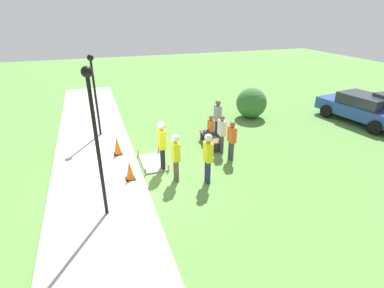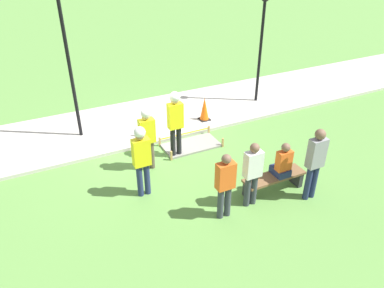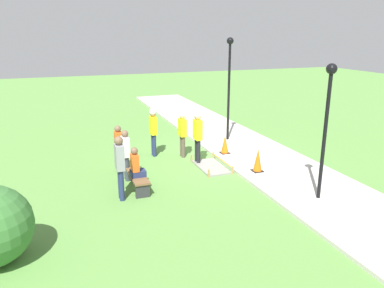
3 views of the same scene
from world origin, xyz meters
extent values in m
plane|color=#5B8E42|center=(0.00, 0.00, 0.00)|extent=(60.00, 60.00, 0.00)
cube|color=#BCB7AD|center=(0.00, -1.56, 0.05)|extent=(28.00, 3.11, 0.10)
cube|color=gray|center=(-0.97, 0.56, 0.03)|extent=(1.63, 0.86, 0.06)
cube|color=tan|center=(-1.78, 0.13, 0.14)|extent=(0.05, 0.05, 0.28)
cube|color=tan|center=(-0.16, 0.13, 0.14)|extent=(0.05, 0.05, 0.28)
cube|color=tan|center=(-1.78, 0.99, 0.14)|extent=(0.05, 0.05, 0.28)
cube|color=tan|center=(-0.16, 0.99, 0.14)|extent=(0.05, 0.05, 0.28)
cube|color=yellow|center=(-0.97, 0.13, 0.21)|extent=(1.63, 0.00, 0.04)
cube|color=black|center=(-2.03, -0.65, 0.11)|extent=(0.34, 0.34, 0.02)
cone|color=orange|center=(-2.03, -0.65, 0.50)|extent=(0.29, 0.29, 0.75)
cube|color=black|center=(0.09, -0.45, 0.11)|extent=(0.34, 0.34, 0.02)
cone|color=orange|center=(0.09, -0.45, 0.46)|extent=(0.29, 0.29, 0.67)
cube|color=#2D2D33|center=(-2.52, 3.33, 0.19)|extent=(0.12, 0.40, 0.39)
cube|color=#2D2D33|center=(-1.14, 3.33, 0.19)|extent=(0.12, 0.40, 0.39)
cube|color=brown|center=(-1.83, 3.33, 0.42)|extent=(1.58, 0.44, 0.06)
cube|color=navy|center=(-1.98, 3.33, 0.54)|extent=(0.34, 0.44, 0.18)
cube|color=#E55B1E|center=(-1.98, 3.41, 0.88)|extent=(0.36, 0.20, 0.50)
sphere|color=brown|center=(-1.98, 3.41, 1.23)|extent=(0.21, 0.21, 0.21)
cylinder|color=black|center=(-0.46, 0.83, 0.45)|extent=(0.14, 0.14, 0.89)
cylinder|color=black|center=(-0.28, 0.83, 0.45)|extent=(0.14, 0.14, 0.89)
cube|color=yellow|center=(-0.37, 0.83, 1.25)|extent=(0.40, 0.22, 0.71)
sphere|color=tan|center=(-0.37, 0.83, 1.72)|extent=(0.24, 0.24, 0.24)
sphere|color=white|center=(-0.37, 0.83, 1.79)|extent=(0.28, 0.28, 0.28)
cylinder|color=brown|center=(0.44, 1.09, 0.41)|extent=(0.14, 0.14, 0.81)
cylinder|color=brown|center=(0.62, 1.09, 0.41)|extent=(0.14, 0.14, 0.81)
cube|color=yellow|center=(0.53, 1.09, 1.13)|extent=(0.40, 0.22, 0.64)
sphere|color=tan|center=(0.53, 1.09, 1.56)|extent=(0.22, 0.22, 0.22)
sphere|color=white|center=(0.53, 1.09, 1.62)|extent=(0.25, 0.25, 0.25)
cylinder|color=navy|center=(0.93, 2.08, 0.42)|extent=(0.14, 0.14, 0.85)
cylinder|color=navy|center=(1.11, 2.08, 0.42)|extent=(0.14, 0.14, 0.85)
cube|color=yellow|center=(1.02, 2.08, 1.18)|extent=(0.40, 0.22, 0.67)
sphere|color=#A37A5B|center=(1.02, 2.08, 1.63)|extent=(0.23, 0.23, 0.23)
sphere|color=white|center=(1.02, 2.08, 1.69)|extent=(0.26, 0.26, 0.26)
cylinder|color=#383D47|center=(-0.39, 3.59, 0.39)|extent=(0.14, 0.14, 0.78)
cylinder|color=#383D47|center=(-0.21, 3.59, 0.39)|extent=(0.14, 0.14, 0.78)
cube|color=#E55B1E|center=(-0.30, 3.59, 1.09)|extent=(0.40, 0.22, 0.62)
sphere|color=brown|center=(-0.30, 3.59, 1.50)|extent=(0.21, 0.21, 0.21)
cylinder|color=#383D47|center=(-1.14, 3.50, 0.39)|extent=(0.14, 0.14, 0.79)
cylinder|color=#383D47|center=(-0.96, 3.50, 0.39)|extent=(0.14, 0.14, 0.79)
cube|color=silver|center=(-1.05, 3.50, 1.10)|extent=(0.40, 0.22, 0.62)
sphere|color=brown|center=(-1.05, 3.50, 1.52)|extent=(0.21, 0.21, 0.21)
cylinder|color=navy|center=(-2.53, 3.91, 0.44)|extent=(0.14, 0.14, 0.89)
cylinder|color=navy|center=(-2.35, 3.91, 0.44)|extent=(0.14, 0.14, 0.89)
cube|color=gray|center=(-2.44, 3.91, 1.24)|extent=(0.40, 0.22, 0.70)
sphere|color=brown|center=(-2.44, 3.91, 1.71)|extent=(0.24, 0.24, 0.24)
cylinder|color=black|center=(1.80, -1.38, 2.09)|extent=(0.10, 0.10, 3.98)
cylinder|color=black|center=(-4.44, -1.20, 1.81)|extent=(0.10, 0.10, 3.43)
camera|label=1|loc=(9.33, -1.32, 5.55)|focal=28.00mm
camera|label=2|loc=(3.14, 9.01, 5.62)|focal=35.00mm
camera|label=3|loc=(-12.17, 5.38, 4.51)|focal=35.00mm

